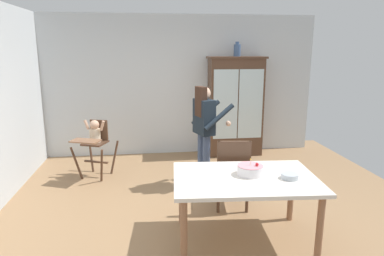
# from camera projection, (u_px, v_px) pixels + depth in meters

# --- Properties ---
(ground_plane) EXTENTS (6.24, 6.24, 0.00)m
(ground_plane) POSITION_uv_depth(u_px,v_px,m) (200.00, 211.00, 4.46)
(ground_plane) COLOR #93704C
(wall_back) EXTENTS (5.32, 0.06, 2.70)m
(wall_back) POSITION_uv_depth(u_px,v_px,m) (180.00, 86.00, 6.69)
(wall_back) COLOR silver
(wall_back) RESTS_ON ground_plane
(china_cabinet) EXTENTS (1.09, 0.48, 1.92)m
(china_cabinet) POSITION_uv_depth(u_px,v_px,m) (235.00, 106.00, 6.65)
(china_cabinet) COLOR #4C3323
(china_cabinet) RESTS_ON ground_plane
(ceramic_vase) EXTENTS (0.13, 0.13, 0.27)m
(ceramic_vase) POSITION_uv_depth(u_px,v_px,m) (237.00, 50.00, 6.41)
(ceramic_vase) COLOR #3D567F
(ceramic_vase) RESTS_ON china_cabinet
(high_chair_with_toddler) EXTENTS (0.74, 0.82, 0.95)m
(high_chair_with_toddler) POSITION_uv_depth(u_px,v_px,m) (95.00, 138.00, 5.51)
(high_chair_with_toddler) COLOR #4C3323
(high_chair_with_toddler) RESTS_ON ground_plane
(adult_person) EXTENTS (0.62, 0.61, 1.53)m
(adult_person) POSITION_uv_depth(u_px,v_px,m) (204.00, 124.00, 5.09)
(adult_person) COLOR #3D4C6B
(adult_person) RESTS_ON ground_plane
(dining_table) EXTENTS (1.59, 1.13, 0.74)m
(dining_table) POSITION_uv_depth(u_px,v_px,m) (245.00, 184.00, 3.64)
(dining_table) COLOR silver
(dining_table) RESTS_ON ground_plane
(birthday_cake) EXTENTS (0.28, 0.28, 0.19)m
(birthday_cake) POSITION_uv_depth(u_px,v_px,m) (250.00, 170.00, 3.67)
(birthday_cake) COLOR white
(birthday_cake) RESTS_ON dining_table
(serving_bowl) EXTENTS (0.18, 0.18, 0.05)m
(serving_bowl) POSITION_uv_depth(u_px,v_px,m) (290.00, 176.00, 3.57)
(serving_bowl) COLOR #B2BCC6
(serving_bowl) RESTS_ON dining_table
(dining_chair_far_side) EXTENTS (0.49, 0.49, 0.96)m
(dining_chair_far_side) POSITION_uv_depth(u_px,v_px,m) (233.00, 169.00, 4.37)
(dining_chair_far_side) COLOR #4C3323
(dining_chair_far_side) RESTS_ON ground_plane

